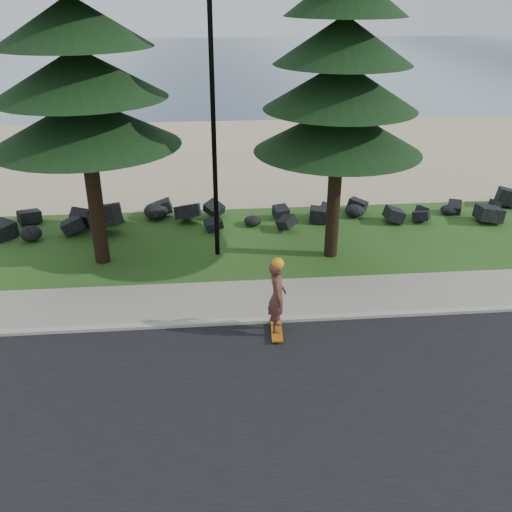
{
  "coord_description": "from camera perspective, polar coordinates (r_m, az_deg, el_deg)",
  "views": [
    {
      "loc": [
        -0.24,
        -12.94,
        7.68
      ],
      "look_at": [
        0.92,
        0.0,
        1.41
      ],
      "focal_mm": 40.0,
      "sensor_mm": 36.0,
      "label": 1
    }
  ],
  "objects": [
    {
      "name": "ground",
      "position": [
        15.05,
        -3.5,
        -4.99
      ],
      "size": [
        160.0,
        160.0,
        0.0
      ],
      "primitive_type": "plane",
      "color": "#254F18",
      "rests_on": "ground"
    },
    {
      "name": "kerb",
      "position": [
        14.26,
        -3.38,
        -6.66
      ],
      "size": [
        160.0,
        0.2,
        0.1
      ],
      "primitive_type": "cube",
      "color": "#AFAC9E",
      "rests_on": "ground"
    },
    {
      "name": "lamp_post",
      "position": [
        16.53,
        -4.29,
        13.29
      ],
      "size": [
        0.25,
        0.14,
        8.14
      ],
      "color": "black",
      "rests_on": "ground"
    },
    {
      "name": "seawall_boulders",
      "position": [
        20.07,
        -4.06,
        3.18
      ],
      "size": [
        60.0,
        2.4,
        1.1
      ],
      "primitive_type": null,
      "color": "black",
      "rests_on": "ground"
    },
    {
      "name": "road",
      "position": [
        11.41,
        -2.69,
        -16.54
      ],
      "size": [
        160.0,
        7.0,
        0.02
      ],
      "primitive_type": "cube",
      "color": "black",
      "rests_on": "ground"
    },
    {
      "name": "sidewalk",
      "position": [
        15.2,
        -3.53,
        -4.48
      ],
      "size": [
        160.0,
        2.0,
        0.08
      ],
      "primitive_type": "cube",
      "color": "gray",
      "rests_on": "ground"
    },
    {
      "name": "beach_sand",
      "position": [
        28.5,
        -4.53,
        10.05
      ],
      "size": [
        160.0,
        15.0,
        0.01
      ],
      "primitive_type": "cube",
      "color": "tan",
      "rests_on": "ground"
    },
    {
      "name": "skateboarder",
      "position": [
        13.42,
        2.13,
        -4.1
      ],
      "size": [
        0.48,
        1.09,
        2.0
      ],
      "rotation": [
        0.0,
        0.0,
        1.5
      ],
      "color": "#B85F0A",
      "rests_on": "ground"
    },
    {
      "name": "ocean",
      "position": [
        64.4,
        -5.17,
        18.81
      ],
      "size": [
        160.0,
        58.0,
        0.01
      ],
      "primitive_type": "cube",
      "color": "#31475D",
      "rests_on": "ground"
    }
  ]
}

